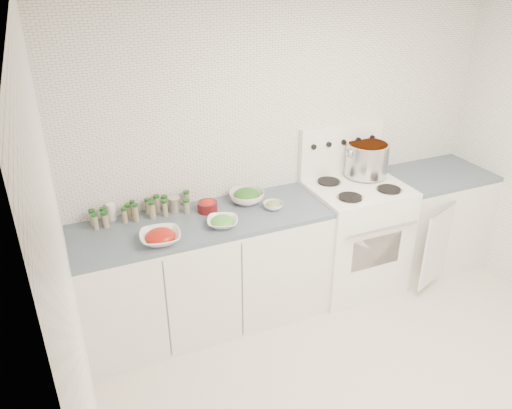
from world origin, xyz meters
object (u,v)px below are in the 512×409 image
Objects in this scene: bowl_snowpea at (222,222)px; stock_pot at (367,158)px; stove at (353,233)px; bowl_tomato at (160,237)px.

stock_pot is at bearing 11.36° from bowl_snowpea.
bowl_tomato is at bearing -173.99° from stove.
stove is 0.64m from stock_pot.
stove is 4.48× the size of bowl_tomato.
bowl_snowpea is (0.45, 0.04, -0.01)m from bowl_tomato.
stock_pot reaches higher than bowl_snowpea.
stove is 4.90× the size of bowl_snowpea.
stock_pot is at bearing 9.90° from bowl_tomato.
bowl_tomato is at bearing -170.10° from stock_pot.
stock_pot is at bearing 40.39° from stove.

